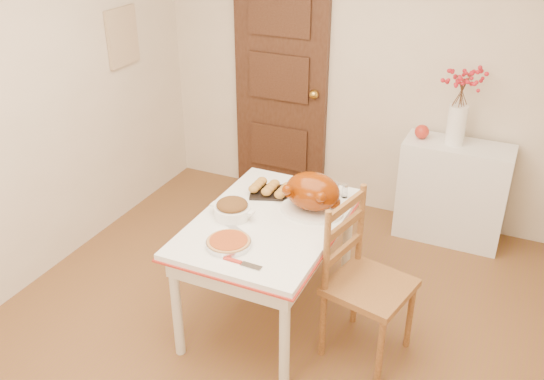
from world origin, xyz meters
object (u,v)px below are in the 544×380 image
at_px(kitchen_table, 269,269).
at_px(pumpkin_pie, 229,242).
at_px(turkey_platter, 312,193).
at_px(sideboard, 452,192).
at_px(chair_oak, 370,283).

xyz_separation_m(kitchen_table, pumpkin_pie, (-0.08, -0.36, 0.40)).
distance_m(turkey_platter, pumpkin_pie, 0.64).
bearing_deg(kitchen_table, turkey_platter, 44.32).
distance_m(sideboard, turkey_platter, 1.56).
distance_m(sideboard, kitchen_table, 1.76).
xyz_separation_m(sideboard, pumpkin_pie, (-0.98, -1.87, 0.37)).
relative_size(kitchen_table, turkey_platter, 3.08).
bearing_deg(chair_oak, kitchen_table, 98.40).
bearing_deg(turkey_platter, kitchen_table, -132.45).
height_order(sideboard, turkey_platter, turkey_platter).
height_order(kitchen_table, turkey_platter, turkey_platter).
relative_size(sideboard, chair_oak, 0.80).
height_order(kitchen_table, chair_oak, chair_oak).
bearing_deg(chair_oak, turkey_platter, 74.60).
distance_m(sideboard, chair_oak, 1.58).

